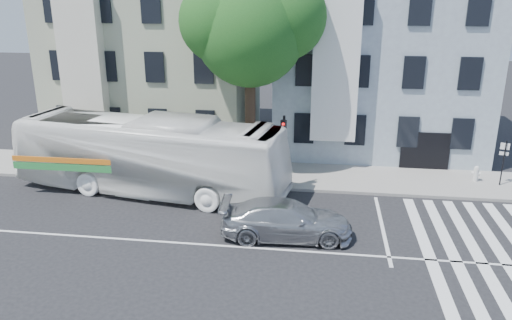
% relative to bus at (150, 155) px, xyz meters
% --- Properties ---
extents(ground, '(120.00, 120.00, 0.00)m').
position_rel_bus_xyz_m(ground, '(4.42, -5.05, -1.89)').
color(ground, black).
rests_on(ground, ground).
extents(sidewalk_far, '(80.00, 4.00, 0.15)m').
position_rel_bus_xyz_m(sidewalk_far, '(4.42, 2.95, -1.81)').
color(sidewalk_far, gray).
rests_on(sidewalk_far, ground).
extents(building_left, '(12.00, 10.00, 11.00)m').
position_rel_bus_xyz_m(building_left, '(-2.58, 9.95, 3.61)').
color(building_left, '#9DA68B').
rests_on(building_left, ground).
extents(building_right, '(12.00, 10.00, 11.00)m').
position_rel_bus_xyz_m(building_right, '(11.42, 9.95, 3.61)').
color(building_right, '#8893A2').
rests_on(building_right, ground).
extents(street_tree, '(7.30, 5.90, 11.10)m').
position_rel_bus_xyz_m(street_tree, '(4.48, 3.68, 5.94)').
color(street_tree, '#2D2116').
rests_on(street_tree, ground).
extents(bus, '(5.40, 13.91, 3.78)m').
position_rel_bus_xyz_m(bus, '(0.00, 0.00, 0.00)').
color(bus, white).
rests_on(bus, ground).
extents(sedan, '(2.48, 5.37, 1.52)m').
position_rel_bus_xyz_m(sedan, '(6.98, -3.94, -1.13)').
color(sedan, '#ACAEB3').
rests_on(sedan, ground).
extents(hedge, '(8.35, 3.38, 0.70)m').
position_rel_bus_xyz_m(hedge, '(-1.51, 1.25, -1.39)').
color(hedge, '#265E1E').
rests_on(hedge, sidewalk_far).
extents(traffic_signal, '(0.39, 0.52, 3.81)m').
position_rel_bus_xyz_m(traffic_signal, '(6.42, 0.89, 0.57)').
color(traffic_signal, black).
rests_on(traffic_signal, ground).
extents(fire_hydrant, '(0.47, 0.27, 0.82)m').
position_rel_bus_xyz_m(fire_hydrant, '(16.13, 3.30, -1.32)').
color(fire_hydrant, silver).
rests_on(fire_hydrant, sidewalk_far).
extents(far_sign_pole, '(0.41, 0.21, 2.33)m').
position_rel_bus_xyz_m(far_sign_pole, '(17.20, 2.92, -0.25)').
color(far_sign_pole, black).
rests_on(far_sign_pole, sidewalk_far).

